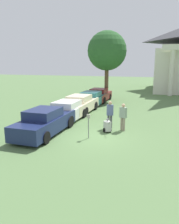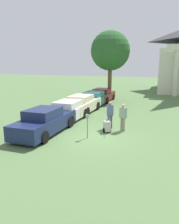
# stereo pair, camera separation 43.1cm
# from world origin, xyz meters

# --- Properties ---
(ground_plane) EXTENTS (120.00, 120.00, 0.00)m
(ground_plane) POSITION_xyz_m (0.00, 0.00, 0.00)
(ground_plane) COLOR #517042
(parked_car_navy) EXTENTS (1.97, 5.10, 1.55)m
(parked_car_navy) POSITION_xyz_m (-2.85, -0.32, 0.72)
(parked_car_navy) COLOR #19234C
(parked_car_navy) RESTS_ON ground_plane
(parked_car_white) EXTENTS (1.96, 5.06, 1.46)m
(parked_car_white) POSITION_xyz_m (-2.85, 3.05, 0.69)
(parked_car_white) COLOR silver
(parked_car_white) RESTS_ON ground_plane
(parked_car_cream) EXTENTS (2.00, 5.22, 1.53)m
(parked_car_cream) POSITION_xyz_m (-2.85, 5.67, 0.72)
(parked_car_cream) COLOR beige
(parked_car_cream) RESTS_ON ground_plane
(parked_car_teal) EXTENTS (1.98, 5.08, 1.44)m
(parked_car_teal) POSITION_xyz_m (-2.85, 9.01, 0.68)
(parked_car_teal) COLOR #23666B
(parked_car_teal) RESTS_ON ground_plane
(parked_car_maroon) EXTENTS (2.02, 4.76, 1.43)m
(parked_car_maroon) POSITION_xyz_m (-2.85, 11.90, 0.67)
(parked_car_maroon) COLOR maroon
(parked_car_maroon) RESTS_ON ground_plane
(parking_meter) EXTENTS (0.18, 0.09, 1.39)m
(parking_meter) POSITION_xyz_m (-0.13, -0.33, 0.97)
(parking_meter) COLOR slate
(parking_meter) RESTS_ON ground_plane
(person_worker) EXTENTS (0.47, 0.33, 1.78)m
(person_worker) POSITION_xyz_m (0.57, 2.01, 1.02)
(person_worker) COLOR #3F3F47
(person_worker) RESTS_ON ground_plane
(person_supervisor) EXTENTS (0.47, 0.36, 1.72)m
(person_supervisor) POSITION_xyz_m (1.47, 1.71, 0.98)
(person_supervisor) COLOR gray
(person_supervisor) RESTS_ON ground_plane
(equipment_cart) EXTENTS (0.71, 0.93, 1.00)m
(equipment_cart) POSITION_xyz_m (0.62, 1.09, 0.39)
(equipment_cart) COLOR #B2B2AD
(equipment_cart) RESTS_ON ground_plane
(shade_tree) EXTENTS (4.31, 4.31, 7.67)m
(shade_tree) POSITION_xyz_m (-2.27, 12.84, 5.48)
(shade_tree) COLOR brown
(shade_tree) RESTS_ON ground_plane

